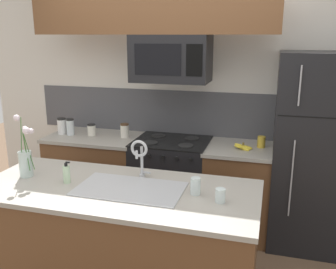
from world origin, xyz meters
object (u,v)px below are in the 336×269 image
(storage_jar_squat, at_px, (125,131))
(banana_bunch, at_px, (243,147))
(storage_jar_short, at_px, (91,130))
(drinking_glass, at_px, (195,186))
(sink_faucet, at_px, (140,154))
(refrigerator, at_px, (320,152))
(storage_jar_tall, at_px, (62,126))
(flower_vase, at_px, (26,160))
(storage_jar_medium, at_px, (70,127))
(coffee_tin, at_px, (261,142))
(spare_glass, at_px, (220,195))
(microwave, at_px, (171,59))
(dish_soap_bottle, at_px, (67,174))
(stove_range, at_px, (171,183))

(storage_jar_squat, relative_size, banana_bunch, 0.79)
(storage_jar_short, xyz_separation_m, drinking_glass, (1.40, -1.22, -0.00))
(storage_jar_short, xyz_separation_m, banana_bunch, (1.63, -0.07, -0.04))
(sink_faucet, distance_m, drinking_glass, 0.52)
(refrigerator, distance_m, drinking_glass, 1.54)
(storage_jar_tall, bearing_deg, flower_vase, -70.69)
(storage_jar_tall, xyz_separation_m, storage_jar_squat, (0.72, 0.05, -0.01))
(storage_jar_medium, relative_size, flower_vase, 0.37)
(coffee_tin, height_order, spare_glass, coffee_tin)
(flower_vase, bearing_deg, storage_jar_medium, 104.65)
(banana_bunch, bearing_deg, microwave, 176.80)
(coffee_tin, bearing_deg, refrigerator, -3.20)
(microwave, height_order, storage_jar_tall, microwave)
(dish_soap_bottle, bearing_deg, storage_jar_tall, 122.42)
(storage_jar_medium, height_order, storage_jar_short, storage_jar_medium)
(stove_range, distance_m, microwave, 1.29)
(storage_jar_tall, relative_size, spare_glass, 1.87)
(storage_jar_medium, bearing_deg, storage_jar_tall, 172.25)
(stove_range, xyz_separation_m, sink_faucet, (0.04, -1.03, 0.65))
(banana_bunch, height_order, sink_faucet, sink_faucet)
(storage_jar_squat, bearing_deg, storage_jar_medium, -173.94)
(storage_jar_medium, bearing_deg, storage_jar_short, 10.13)
(sink_faucet, relative_size, flower_vase, 0.62)
(storage_jar_tall, bearing_deg, storage_jar_medium, -7.75)
(storage_jar_short, height_order, coffee_tin, storage_jar_short)
(coffee_tin, bearing_deg, flower_vase, -143.10)
(storage_jar_squat, xyz_separation_m, sink_faucet, (0.56, -1.06, 0.12))
(stove_range, relative_size, flower_vase, 1.89)
(storage_jar_medium, height_order, sink_faucet, sink_faucet)
(drinking_glass, bearing_deg, refrigerator, 52.93)
(dish_soap_bottle, bearing_deg, spare_glass, -1.23)
(storage_jar_squat, height_order, sink_faucet, sink_faucet)
(microwave, distance_m, storage_jar_short, 1.19)
(microwave, bearing_deg, storage_jar_medium, -179.39)
(storage_jar_medium, bearing_deg, stove_range, 1.67)
(refrigerator, height_order, storage_jar_medium, refrigerator)
(refrigerator, bearing_deg, spare_glass, -119.66)
(coffee_tin, bearing_deg, storage_jar_short, -178.67)
(storage_jar_medium, xyz_separation_m, storage_jar_short, (0.23, 0.04, -0.03))
(sink_faucet, bearing_deg, storage_jar_tall, 141.68)
(sink_faucet, relative_size, spare_glass, 3.22)
(banana_bunch, bearing_deg, storage_jar_medium, 179.12)
(storage_jar_tall, height_order, drinking_glass, storage_jar_tall)
(stove_range, relative_size, dish_soap_bottle, 5.64)
(refrigerator, bearing_deg, microwave, -178.36)
(stove_range, distance_m, storage_jar_squat, 0.74)
(stove_range, xyz_separation_m, storage_jar_squat, (-0.53, 0.03, 0.52))
(storage_jar_squat, distance_m, drinking_glass, 1.61)
(coffee_tin, bearing_deg, storage_jar_medium, -177.65)
(microwave, distance_m, storage_jar_tall, 1.46)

